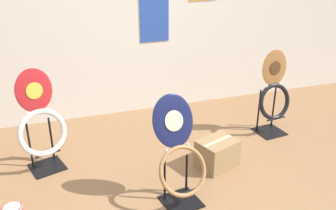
{
  "coord_description": "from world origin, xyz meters",
  "views": [
    {
      "loc": [
        -0.96,
        -1.85,
        1.9
      ],
      "look_at": [
        -0.0,
        1.02,
        0.55
      ],
      "focal_mm": 40.0,
      "sensor_mm": 36.0,
      "label": 1
    }
  ],
  "objects_px": {
    "toilet_seat_display_crimson_swirl": "(41,125)",
    "storage_box": "(217,153)",
    "toilet_seat_display_navy_moon": "(179,154)",
    "toilet_seat_display_woodgrain": "(274,97)"
  },
  "relations": [
    {
      "from": "toilet_seat_display_crimson_swirl",
      "to": "storage_box",
      "type": "distance_m",
      "value": 1.57
    },
    {
      "from": "toilet_seat_display_navy_moon",
      "to": "toilet_seat_display_woodgrain",
      "type": "bearing_deg",
      "value": 29.69
    },
    {
      "from": "toilet_seat_display_woodgrain",
      "to": "toilet_seat_display_crimson_swirl",
      "type": "bearing_deg",
      "value": 178.72
    },
    {
      "from": "toilet_seat_display_crimson_swirl",
      "to": "toilet_seat_display_navy_moon",
      "type": "xyz_separation_m",
      "value": [
        0.98,
        -0.8,
        -0.02
      ]
    },
    {
      "from": "toilet_seat_display_crimson_swirl",
      "to": "toilet_seat_display_woodgrain",
      "type": "height_order",
      "value": "toilet_seat_display_crimson_swirl"
    },
    {
      "from": "toilet_seat_display_woodgrain",
      "to": "storage_box",
      "type": "height_order",
      "value": "toilet_seat_display_woodgrain"
    },
    {
      "from": "toilet_seat_display_navy_moon",
      "to": "toilet_seat_display_woodgrain",
      "type": "xyz_separation_m",
      "value": [
        1.31,
        0.75,
        -0.0
      ]
    },
    {
      "from": "toilet_seat_display_navy_moon",
      "to": "toilet_seat_display_woodgrain",
      "type": "height_order",
      "value": "toilet_seat_display_woodgrain"
    },
    {
      "from": "toilet_seat_display_crimson_swirl",
      "to": "toilet_seat_display_navy_moon",
      "type": "height_order",
      "value": "toilet_seat_display_crimson_swirl"
    },
    {
      "from": "toilet_seat_display_navy_moon",
      "to": "toilet_seat_display_woodgrain",
      "type": "distance_m",
      "value": 1.51
    }
  ]
}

